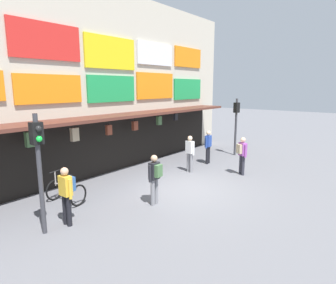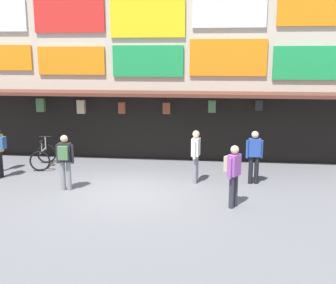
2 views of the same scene
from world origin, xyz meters
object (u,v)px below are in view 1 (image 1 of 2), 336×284
at_px(pedestrian_in_blue, 190,152).
at_px(pedestrian_in_yellow, 155,176).
at_px(bicycle_parked, 66,192).
at_px(pedestrian_in_red, 67,191).
at_px(pedestrian_in_black, 208,145).
at_px(pedestrian_in_purple, 242,153).
at_px(traffic_light_near, 38,155).
at_px(traffic_light_far, 236,118).

bearing_deg(pedestrian_in_blue, pedestrian_in_yellow, -162.57).
xyz_separation_m(bicycle_parked, pedestrian_in_red, (-0.86, -1.44, 0.59)).
height_order(pedestrian_in_black, pedestrian_in_purple, same).
xyz_separation_m(pedestrian_in_blue, pedestrian_in_yellow, (-3.81, -1.19, 0.04)).
bearing_deg(pedestrian_in_yellow, traffic_light_near, 162.11).
distance_m(traffic_light_near, pedestrian_in_blue, 7.18).
xyz_separation_m(traffic_light_near, pedestrian_in_black, (8.90, 0.25, -1.19)).
bearing_deg(bicycle_parked, pedestrian_in_black, -8.70).
bearing_deg(pedestrian_in_red, pedestrian_in_blue, 1.80).
bearing_deg(traffic_light_far, pedestrian_in_black, 174.82).
relative_size(bicycle_parked, pedestrian_in_blue, 0.76).
distance_m(traffic_light_near, pedestrian_in_red, 1.34).
xyz_separation_m(pedestrian_in_purple, pedestrian_in_yellow, (-4.88, 0.83, 0.00)).
bearing_deg(bicycle_parked, traffic_light_near, -138.12).
bearing_deg(traffic_light_far, pedestrian_in_purple, -150.22).
bearing_deg(pedestrian_in_black, pedestrian_in_red, -177.79).
relative_size(pedestrian_in_blue, pedestrian_in_purple, 1.00).
distance_m(traffic_light_near, bicycle_parked, 2.71).
xyz_separation_m(traffic_light_far, pedestrian_in_red, (-10.81, -0.08, -1.16)).
bearing_deg(traffic_light_near, pedestrian_in_purple, -13.00).
relative_size(traffic_light_near, pedestrian_in_black, 1.90).
distance_m(pedestrian_in_black, pedestrian_in_purple, 2.26).
height_order(traffic_light_far, bicycle_parked, traffic_light_far).
distance_m(traffic_light_near, pedestrian_in_purple, 8.46).
xyz_separation_m(pedestrian_in_blue, pedestrian_in_black, (1.81, 0.12, 0.00)).
xyz_separation_m(traffic_light_far, pedestrian_in_blue, (-4.40, 0.12, -1.19)).
relative_size(bicycle_parked, pedestrian_in_red, 0.76).
relative_size(traffic_light_near, traffic_light_far, 1.00).
xyz_separation_m(traffic_light_near, pedestrian_in_blue, (7.08, 0.14, -1.19)).
height_order(traffic_light_near, pedestrian_in_black, traffic_light_near).
bearing_deg(pedestrian_in_purple, pedestrian_in_blue, 118.10).
bearing_deg(pedestrian_in_purple, bicycle_parked, 153.77).
bearing_deg(pedestrian_in_red, pedestrian_in_yellow, -20.92).
bearing_deg(traffic_light_far, pedestrian_in_yellow, -172.53).
bearing_deg(pedestrian_in_black, traffic_light_far, -5.18).
relative_size(pedestrian_in_red, pedestrian_in_purple, 1.00).
height_order(traffic_light_far, pedestrian_in_red, traffic_light_far).
relative_size(pedestrian_in_red, pedestrian_in_yellow, 1.00).
bearing_deg(pedestrian_in_yellow, pedestrian_in_black, 13.14).
xyz_separation_m(traffic_light_near, bicycle_parked, (1.54, 1.38, -1.75)).
bearing_deg(pedestrian_in_blue, traffic_light_near, -178.89).
xyz_separation_m(traffic_light_far, pedestrian_in_black, (-2.59, 0.23, -1.19)).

